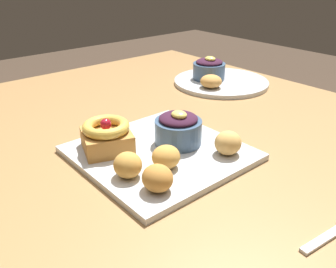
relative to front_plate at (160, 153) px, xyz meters
The scene contains 11 objects.
dining_table 0.13m from the front_plate, 114.93° to the left, with size 1.26×1.07×0.73m.
front_plate is the anchor object (origin of this frame).
cake_slice 0.11m from the front_plate, 132.08° to the right, with size 0.11×0.11×0.06m.
berry_ramekin 0.06m from the front_plate, 90.04° to the left, with size 0.09×0.09×0.07m.
fritter_front 0.07m from the front_plate, 29.76° to the right, with size 0.05×0.05×0.04m, color gold.
fritter_middle 0.13m from the front_plate, 43.76° to the left, with size 0.05×0.05×0.04m, color tan.
fritter_back 0.11m from the front_plate, 69.51° to the right, with size 0.05×0.05×0.04m, color gold.
fritter_extra 0.13m from the front_plate, 40.94° to the right, with size 0.05×0.05×0.04m, color #BC7F38.
back_plate 0.48m from the front_plate, 118.07° to the left, with size 0.28×0.28×0.01m, color silver.
back_ramekin 0.48m from the front_plate, 122.75° to the left, with size 0.10×0.10×0.07m.
back_pastry 0.40m from the front_plate, 119.55° to the left, with size 0.06×0.06×0.04m, color #C68E47.
Camera 1 is at (0.51, -0.46, 1.07)m, focal length 38.63 mm.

